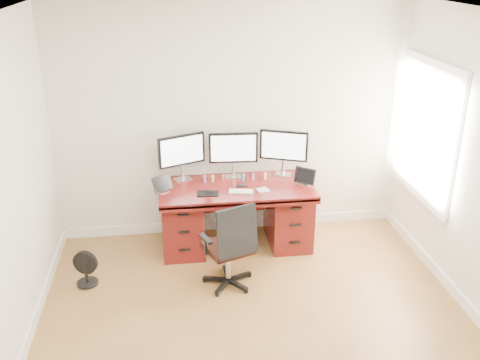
{
  "coord_description": "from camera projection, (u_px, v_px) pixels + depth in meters",
  "views": [
    {
      "loc": [
        -0.68,
        -3.56,
        3.1
      ],
      "look_at": [
        0.0,
        1.5,
        0.95
      ],
      "focal_mm": 40.0,
      "sensor_mm": 36.0,
      "label": 1
    }
  ],
  "objects": [
    {
      "name": "phone",
      "position": [
        242.0,
        186.0,
        5.9
      ],
      "size": [
        0.13,
        0.07,
        0.01
      ],
      "primitive_type": "cube",
      "rotation": [
        0.0,
        0.0,
        0.08
      ],
      "color": "black",
      "rests_on": "desk"
    },
    {
      "name": "drawing_tablet",
      "position": [
        208.0,
        194.0,
        5.7
      ],
      "size": [
        0.24,
        0.16,
        0.01
      ],
      "primitive_type": "cube",
      "rotation": [
        0.0,
        0.0,
        -0.08
      ],
      "color": "black",
      "rests_on": "desk"
    },
    {
      "name": "figurine_purple",
      "position": [
        205.0,
        179.0,
        5.97
      ],
      "size": [
        0.03,
        0.03,
        0.09
      ],
      "color": "#8553D0",
      "rests_on": "desk"
    },
    {
      "name": "keyboard",
      "position": [
        241.0,
        191.0,
        5.75
      ],
      "size": [
        0.28,
        0.16,
        0.01
      ],
      "primitive_type": "cube",
      "rotation": [
        0.0,
        0.0,
        -0.21
      ],
      "color": "silver",
      "rests_on": "desk"
    },
    {
      "name": "tablet_left",
      "position": [
        163.0,
        185.0,
        5.72
      ],
      "size": [
        0.23,
        0.2,
        0.19
      ],
      "rotation": [
        0.0,
        0.0,
        0.65
      ],
      "color": "silver",
      "rests_on": "desk"
    },
    {
      "name": "figurine_brown",
      "position": [
        223.0,
        178.0,
        6.0
      ],
      "size": [
        0.03,
        0.03,
        0.09
      ],
      "color": "brown",
      "rests_on": "desk"
    },
    {
      "name": "ground",
      "position": [
        263.0,
        351.0,
        4.54
      ],
      "size": [
        4.5,
        4.5,
        0.0
      ],
      "primitive_type": "plane",
      "color": "olive",
      "rests_on": "ground"
    },
    {
      "name": "monitor_center",
      "position": [
        233.0,
        149.0,
        6.01
      ],
      "size": [
        0.55,
        0.15,
        0.53
      ],
      "rotation": [
        0.0,
        0.0,
        -0.06
      ],
      "color": "silver",
      "rests_on": "desk"
    },
    {
      "name": "office_chair",
      "position": [
        230.0,
        259.0,
        5.32
      ],
      "size": [
        0.64,
        0.64,
        0.93
      ],
      "rotation": [
        0.0,
        0.0,
        0.37
      ],
      "color": "black",
      "rests_on": "ground"
    },
    {
      "name": "tablet_right",
      "position": [
        305.0,
        177.0,
        5.91
      ],
      "size": [
        0.23,
        0.2,
        0.19
      ],
      "rotation": [
        0.0,
        0.0,
        -0.66
      ],
      "color": "silver",
      "rests_on": "desk"
    },
    {
      "name": "figurine_orange",
      "position": [
        265.0,
        176.0,
        6.06
      ],
      "size": [
        0.03,
        0.03,
        0.09
      ],
      "color": "#F9C85D",
      "rests_on": "desk"
    },
    {
      "name": "desk",
      "position": [
        236.0,
        213.0,
        6.06
      ],
      "size": [
        1.7,
        0.8,
        0.75
      ],
      "color": "#5A1312",
      "rests_on": "ground"
    },
    {
      "name": "back_wall",
      "position": [
        231.0,
        122.0,
        6.07
      ],
      "size": [
        4.0,
        0.1,
        2.7
      ],
      "primitive_type": "cube",
      "color": "silver",
      "rests_on": "ground"
    },
    {
      "name": "figurine_yellow",
      "position": [
        213.0,
        178.0,
        5.98
      ],
      "size": [
        0.03,
        0.03,
        0.09
      ],
      "color": "#CBCC5B",
      "rests_on": "desk"
    },
    {
      "name": "trackpad",
      "position": [
        263.0,
        190.0,
        5.79
      ],
      "size": [
        0.15,
        0.15,
        0.01
      ],
      "primitive_type": "cube",
      "rotation": [
        0.0,
        0.0,
        0.3
      ],
      "color": "silver",
      "rests_on": "desk"
    },
    {
      "name": "monitor_right",
      "position": [
        284.0,
        147.0,
        6.08
      ],
      "size": [
        0.52,
        0.24,
        0.53
      ],
      "rotation": [
        0.0,
        0.0,
        -0.38
      ],
      "color": "silver",
      "rests_on": "desk"
    },
    {
      "name": "monitor_left",
      "position": [
        182.0,
        152.0,
        5.94
      ],
      "size": [
        0.52,
        0.24,
        0.53
      ],
      "rotation": [
        0.0,
        0.0,
        0.4
      ],
      "color": "silver",
      "rests_on": "desk"
    },
    {
      "name": "figurine_pink",
      "position": [
        253.0,
        176.0,
        6.04
      ],
      "size": [
        0.03,
        0.03,
        0.09
      ],
      "color": "pink",
      "rests_on": "desk"
    },
    {
      "name": "figurine_blue",
      "position": [
        243.0,
        177.0,
        6.03
      ],
      "size": [
        0.03,
        0.03,
        0.09
      ],
      "color": "#4686E1",
      "rests_on": "desk"
    },
    {
      "name": "floor_fan",
      "position": [
        86.0,
        269.0,
        5.39
      ],
      "size": [
        0.25,
        0.22,
        0.37
      ],
      "rotation": [
        0.0,
        0.0,
        -0.35
      ],
      "color": "black",
      "rests_on": "ground"
    }
  ]
}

